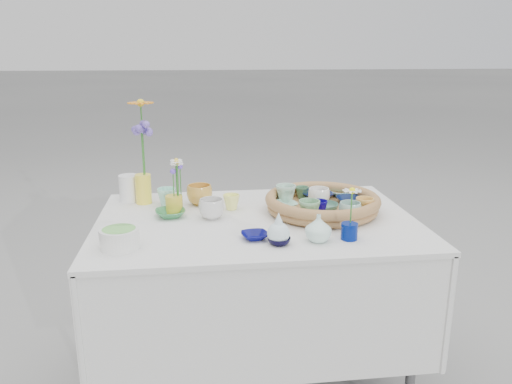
{
  "coord_description": "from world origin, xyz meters",
  "views": [
    {
      "loc": [
        -0.23,
        -1.87,
        1.41
      ],
      "look_at": [
        0.0,
        0.02,
        0.87
      ],
      "focal_mm": 35.0,
      "sensor_mm": 36.0,
      "label": 1
    }
  ],
  "objects": [
    {
      "name": "tray_ceramic_1",
      "position": [
        0.41,
        0.1,
        0.8
      ],
      "size": [
        0.11,
        0.11,
        0.03
      ],
      "primitive_type": "imported",
      "rotation": [
        0.0,
        0.0,
        0.01
      ],
      "color": "#030F35",
      "rests_on": "wicker_tray"
    },
    {
      "name": "tray_ceramic_4",
      "position": [
        0.19,
        -0.09,
        0.82
      ],
      "size": [
        0.11,
        0.11,
        0.08
      ],
      "primitive_type": "imported",
      "rotation": [
        0.0,
        0.0,
        0.34
      ],
      "color": "#6CA172",
      "rests_on": "wicker_tray"
    },
    {
      "name": "wicker_tray",
      "position": [
        0.28,
        0.05,
        0.8
      ],
      "size": [
        0.47,
        0.47,
        0.08
      ],
      "primitive_type": null,
      "color": "#925E30",
      "rests_on": "display_table"
    },
    {
      "name": "tall_vase_yellow",
      "position": [
        -0.46,
        0.27,
        0.83
      ],
      "size": [
        0.09,
        0.09,
        0.13
      ],
      "primitive_type": "cylinder",
      "rotation": [
        0.0,
        0.0,
        -0.29
      ],
      "color": "yellow",
      "rests_on": "display_table"
    },
    {
      "name": "ground",
      "position": [
        0.0,
        0.0,
        0.0
      ],
      "size": [
        80.0,
        80.0,
        0.0
      ],
      "primitive_type": "plane",
      "color": "gray"
    },
    {
      "name": "tray_ceramic_12",
      "position": [
        0.23,
        0.2,
        0.81
      ],
      "size": [
        0.06,
        0.06,
        0.05
      ],
      "primitive_type": "imported",
      "rotation": [
        0.0,
        0.0,
        -0.04
      ],
      "color": "#477B54",
      "rests_on": "wicker_tray"
    },
    {
      "name": "tray_ceramic_11",
      "position": [
        0.35,
        -0.1,
        0.82
      ],
      "size": [
        0.09,
        0.09,
        0.07
      ],
      "primitive_type": "imported",
      "rotation": [
        0.0,
        0.0,
        -0.05
      ],
      "color": "#8CB8AD",
      "rests_on": "wicker_tray"
    },
    {
      "name": "gerbera",
      "position": [
        -0.45,
        0.28,
        1.05
      ],
      "size": [
        0.16,
        0.16,
        0.33
      ],
      "primitive_type": null,
      "rotation": [
        0.0,
        0.0,
        -0.32
      ],
      "color": "orange",
      "rests_on": "tall_vase_yellow"
    },
    {
      "name": "tray_ceramic_10",
      "position": [
        0.12,
        -0.01,
        0.79
      ],
      "size": [
        0.1,
        0.1,
        0.02
      ],
      "primitive_type": "imported",
      "rotation": [
        0.0,
        0.0,
        -0.13
      ],
      "color": "#DFBC6D",
      "rests_on": "wicker_tray"
    },
    {
      "name": "single_daisy",
      "position": [
        0.3,
        -0.25,
        0.88
      ],
      "size": [
        0.09,
        0.09,
        0.14
      ],
      "primitive_type": null,
      "rotation": [
        0.0,
        0.0,
        0.28
      ],
      "color": "white",
      "rests_on": "bud_vase_cobalt"
    },
    {
      "name": "loose_ceramic_0",
      "position": [
        -0.22,
        0.22,
        0.81
      ],
      "size": [
        0.14,
        0.14,
        0.09
      ],
      "primitive_type": "imported",
      "rotation": [
        0.0,
        0.0,
        0.28
      ],
      "color": "gold",
      "rests_on": "display_table"
    },
    {
      "name": "loose_ceramic_3",
      "position": [
        -0.18,
        0.03,
        0.81
      ],
      "size": [
        0.12,
        0.12,
        0.08
      ],
      "primitive_type": "imported",
      "rotation": [
        0.0,
        0.0,
        -0.24
      ],
      "color": "silver",
      "rests_on": "display_table"
    },
    {
      "name": "tray_ceramic_2",
      "position": [
        0.43,
        -0.05,
        0.82
      ],
      "size": [
        0.09,
        0.09,
        0.07
      ],
      "primitive_type": "imported",
      "rotation": [
        0.0,
        0.0,
        0.2
      ],
      "color": "gold",
      "rests_on": "wicker_tray"
    },
    {
      "name": "tray_ceramic_6",
      "position": [
        0.14,
        0.13,
        0.82
      ],
      "size": [
        0.11,
        0.11,
        0.08
      ],
      "primitive_type": "imported",
      "rotation": [
        0.0,
        0.0,
        0.25
      ],
      "color": "#A1C8B3",
      "rests_on": "wicker_tray"
    },
    {
      "name": "bud_vase_seafoam",
      "position": [
        0.18,
        -0.27,
        0.81
      ],
      "size": [
        0.12,
        0.12,
        0.1
      ],
      "primitive_type": "imported",
      "rotation": [
        0.0,
        0.0,
        0.28
      ],
      "color": "silver",
      "rests_on": "display_table"
    },
    {
      "name": "hydrangea",
      "position": [
        -0.46,
        0.27,
        0.99
      ],
      "size": [
        0.1,
        0.1,
        0.28
      ],
      "primitive_type": null,
      "rotation": [
        0.0,
        0.0,
        -0.25
      ],
      "color": "#614AB2",
      "rests_on": "tall_vase_yellow"
    },
    {
      "name": "tray_ceramic_7",
      "position": [
        0.28,
        0.1,
        0.82
      ],
      "size": [
        0.09,
        0.09,
        0.07
      ],
      "primitive_type": "imported",
      "rotation": [
        0.0,
        0.0,
        -0.03
      ],
      "color": "white",
      "rests_on": "wicker_tray"
    },
    {
      "name": "tray_ceramic_8",
      "position": [
        0.41,
        0.22,
        0.8
      ],
      "size": [
        0.12,
        0.12,
        0.03
      ],
      "primitive_type": "imported",
      "rotation": [
        0.0,
        0.0,
        0.13
      ],
      "color": "#78C9DD",
      "rests_on": "wicker_tray"
    },
    {
      "name": "loose_ceramic_2",
      "position": [
        -0.34,
        0.07,
        0.78
      ],
      "size": [
        0.14,
        0.14,
        0.03
      ],
      "primitive_type": "imported",
      "rotation": [
        0.0,
        0.0,
        0.15
      ],
      "color": "#337C47",
      "rests_on": "display_table"
    },
    {
      "name": "loose_ceramic_1",
      "position": [
        -0.09,
        0.14,
        0.8
      ],
      "size": [
        0.08,
        0.08,
        0.07
      ],
      "primitive_type": "imported",
      "rotation": [
        0.0,
        0.0,
        -0.14
      ],
      "color": "#FAFF7A",
      "rests_on": "display_table"
    },
    {
      "name": "tray_ceramic_9",
      "position": [
        0.24,
        -0.04,
        0.81
      ],
      "size": [
        0.08,
        0.08,
        0.06
      ],
      "primitive_type": "imported",
      "rotation": [
        0.0,
        0.0,
        0.25
      ],
      "color": "#0C026B",
      "rests_on": "wicker_tray"
    },
    {
      "name": "loose_ceramic_4",
      "position": [
        -0.03,
        -0.22,
        0.78
      ],
      "size": [
        0.1,
        0.1,
        0.02
      ],
      "primitive_type": "imported",
      "rotation": [
        0.0,
        0.0,
        0.11
      ],
      "color": "#060754",
      "rests_on": "display_table"
    },
    {
      "name": "daisy_posy",
      "position": [
        -0.32,
        0.12,
        0.91
      ],
      "size": [
        0.1,
        0.1,
        0.15
      ],
      "primitive_type": null,
      "rotation": [
        0.0,
        0.0,
        -0.23
      ],
      "color": "white",
      "rests_on": "daisy_cup"
    },
    {
      "name": "tray_ceramic_3",
      "position": [
        0.28,
        0.0,
        0.8
      ],
      "size": [
        0.14,
        0.14,
        0.04
      ],
      "primitive_type": "imported",
      "rotation": [
        0.0,
        0.0,
        -0.25
      ],
      "color": "#4E816B",
      "rests_on": "wicker_tray"
    },
    {
      "name": "bud_vase_cobalt",
      "position": [
        0.3,
        -0.27,
        0.79
      ],
      "size": [
        0.07,
        0.07,
        0.06
      ],
      "primitive_type": "cylinder",
      "rotation": [
        0.0,
        0.0,
        0.28
      ],
      "color": "#001265",
      "rests_on": "display_table"
    },
    {
      "name": "daisy_cup",
      "position": [
        -0.33,
        0.11,
        0.8
      ],
      "size": [
        0.08,
        0.08,
        0.07
      ],
      "primitive_type": "cylinder",
      "rotation": [
        0.0,
        0.0,
        -0.13
      ],
      "color": "gold",
      "rests_on": "display_table"
    },
    {
      "name": "tray_ceramic_0",
      "position": [
        0.29,
        0.18,
        0.8
      ],
      "size": [
        0.16,
        0.16,
        0.03
      ],
      "primitive_type": "imported",
      "rotation": [
        0.0,
        0.0,
        0.23
      ],
      "color": "#081546",
      "rests_on": "wicker_tray"
    },
    {
      "name": "display_table",
      "position": [
        0.0,
        0.0,
        0.0
      ],
      "size": [
        1.26,
        0.86,
        0.77
      ],
      "primitive_type": null,
      "color": "silver",
      "rests_on": "ground"
    },
    {
      "name": "fluted_bowl",
      "position": [
        -0.5,
        -0.25,
        0.8
      ],
      "size": [
        0.17,
        0.17,
        0.07
      ],
      "primitive_type": null,
      "rotation": [
        0.0,
        0.0,
        -0.28
      ],
      "color": "white",
      "rests_on": "display_table"
    },
    {
      "name": "tray_ceramic_5",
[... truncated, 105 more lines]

